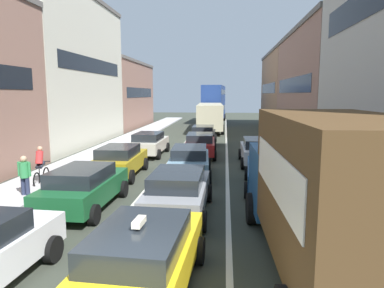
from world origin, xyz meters
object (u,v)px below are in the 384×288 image
at_px(sedan_centre_lane_second, 178,191).
at_px(removalist_box_truck, 324,187).
at_px(bus_far_queue_secondary, 214,102).
at_px(sedan_centre_lane_fifth, 203,134).
at_px(pedestrian_mid_sidewalk, 25,174).
at_px(wagon_left_lane_second, 84,186).
at_px(cyclist_on_sidewalk, 40,166).
at_px(hatchback_centre_lane_third, 190,161).
at_px(coupe_centre_lane_fourth, 200,144).
at_px(wagon_right_lane_far, 258,150).
at_px(sedan_right_lane_behind_truck, 270,171).
at_px(sedan_left_lane_third, 120,160).
at_px(sedan_left_lane_fourth, 149,143).
at_px(bus_mid_queue_primary, 210,115).
at_px(taxi_centre_lane_front, 142,259).

bearing_deg(sedan_centre_lane_second, removalist_box_truck, -133.15).
bearing_deg(bus_far_queue_secondary, sedan_centre_lane_fifth, -177.77).
bearing_deg(pedestrian_mid_sidewalk, wagon_left_lane_second, -105.85).
xyz_separation_m(sedan_centre_lane_second, cyclist_on_sidewalk, (-6.49, 3.17, 0.05)).
relative_size(removalist_box_truck, hatchback_centre_lane_third, 1.77).
bearing_deg(sedan_centre_lane_second, cyclist_on_sidewalk, 64.72).
bearing_deg(coupe_centre_lane_fourth, wagon_right_lane_far, -123.78).
bearing_deg(wagon_left_lane_second, sedan_right_lane_behind_truck, -64.26).
xyz_separation_m(wagon_left_lane_second, sedan_left_lane_third, (-0.22, 4.84, 0.00)).
relative_size(wagon_left_lane_second, wagon_right_lane_far, 1.01).
height_order(removalist_box_truck, coupe_centre_lane_fourth, removalist_box_truck).
xyz_separation_m(sedan_left_lane_third, pedestrian_mid_sidewalk, (-2.50, -3.89, 0.15)).
relative_size(coupe_centre_lane_fourth, cyclist_on_sidewalk, 2.53).
bearing_deg(sedan_left_lane_fourth, bus_mid_queue_primary, -11.01).
bearing_deg(cyclist_on_sidewalk, bus_far_queue_secondary, -18.03).
bearing_deg(taxi_centre_lane_front, sedan_right_lane_behind_truck, -19.58).
height_order(sedan_left_lane_fourth, wagon_right_lane_far, same).
relative_size(sedan_centre_lane_second, cyclist_on_sidewalk, 2.51).
bearing_deg(sedan_left_lane_fourth, sedan_centre_lane_fifth, -30.38).
xyz_separation_m(sedan_centre_lane_second, sedan_centre_lane_fifth, (-0.19, 16.18, 0.00)).
height_order(sedan_left_lane_third, sedan_centre_lane_fifth, same).
height_order(sedan_left_lane_third, sedan_right_lane_behind_truck, same).
bearing_deg(coupe_centre_lane_fourth, removalist_box_truck, -167.49).
bearing_deg(sedan_right_lane_behind_truck, bus_mid_queue_primary, 12.10).
bearing_deg(sedan_left_lane_third, sedan_right_lane_behind_truck, -104.88).
distance_m(sedan_right_lane_behind_truck, bus_far_queue_secondary, 34.17).
xyz_separation_m(sedan_left_lane_third, wagon_right_lane_far, (6.95, 3.56, 0.00)).
height_order(taxi_centre_lane_front, wagon_left_lane_second, taxi_centre_lane_front).
height_order(sedan_centre_lane_second, hatchback_centre_lane_third, same).
height_order(sedan_left_lane_third, cyclist_on_sidewalk, cyclist_on_sidewalk).
height_order(hatchback_centre_lane_third, bus_mid_queue_primary, bus_mid_queue_primary).
distance_m(taxi_centre_lane_front, bus_far_queue_secondary, 42.12).
relative_size(removalist_box_truck, cyclist_on_sidewalk, 4.51).
bearing_deg(sedan_centre_lane_second, bus_far_queue_secondary, 0.74).
distance_m(hatchback_centre_lane_third, sedan_left_lane_fourth, 6.54).
height_order(sedan_centre_lane_second, wagon_right_lane_far, same).
height_order(cyclist_on_sidewalk, pedestrian_mid_sidewalk, cyclist_on_sidewalk).
height_order(wagon_left_lane_second, hatchback_centre_lane_third, same).
distance_m(sedan_left_lane_third, sedan_left_lane_fourth, 5.88).
height_order(wagon_right_lane_far, pedestrian_mid_sidewalk, pedestrian_mid_sidewalk).
relative_size(sedan_right_lane_behind_truck, bus_mid_queue_primary, 0.42).
height_order(taxi_centre_lane_front, sedan_left_lane_third, taxi_centre_lane_front).
relative_size(sedan_centre_lane_second, sedan_centre_lane_fifth, 1.00).
height_order(hatchback_centre_lane_third, sedan_left_lane_third, same).
distance_m(sedan_centre_lane_second, wagon_left_lane_second, 3.34).
relative_size(sedan_left_lane_fourth, bus_mid_queue_primary, 0.41).
distance_m(sedan_centre_lane_fifth, bus_far_queue_secondary, 21.21).
relative_size(wagon_left_lane_second, sedan_left_lane_fourth, 1.00).
bearing_deg(cyclist_on_sidewalk, sedan_left_lane_third, -63.86).
xyz_separation_m(removalist_box_truck, sedan_centre_lane_second, (-3.65, 3.51, -1.18)).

